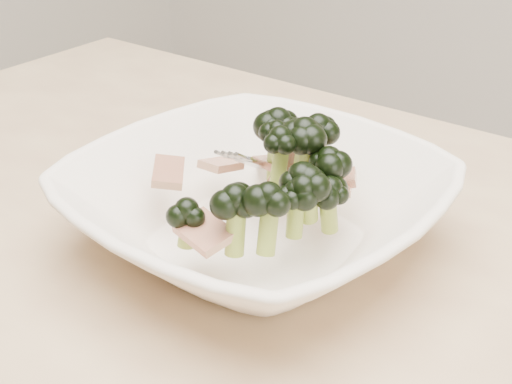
# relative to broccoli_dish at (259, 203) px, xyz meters

# --- Properties ---
(broccoli_dish) EXTENTS (0.31, 0.31, 0.11)m
(broccoli_dish) POSITION_rel_broccoli_dish_xyz_m (0.00, 0.00, 0.00)
(broccoli_dish) COLOR white
(broccoli_dish) RESTS_ON dining_table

